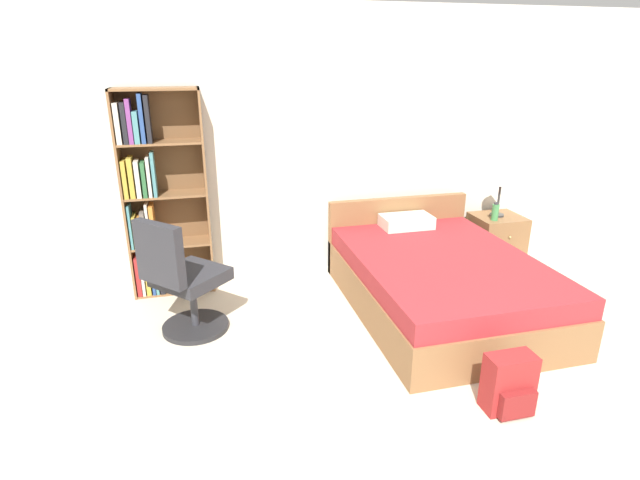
# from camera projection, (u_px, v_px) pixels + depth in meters

# --- Properties ---
(wall_back) EXTENTS (9.00, 0.06, 2.60)m
(wall_back) POSITION_uv_depth(u_px,v_px,m) (334.00, 145.00, 4.94)
(wall_back) COLOR silver
(wall_back) RESTS_ON ground_plane
(bookshelf) EXTENTS (0.74, 0.28, 1.88)m
(bookshelf) POSITION_uv_depth(u_px,v_px,m) (154.00, 198.00, 4.49)
(bookshelf) COLOR brown
(bookshelf) RESTS_ON ground_plane
(bed) EXTENTS (1.48, 2.10, 0.76)m
(bed) POSITION_uv_depth(u_px,v_px,m) (438.00, 279.00, 4.42)
(bed) COLOR brown
(bed) RESTS_ON ground_plane
(office_chair) EXTENTS (0.72, 0.72, 1.00)m
(office_chair) POSITION_uv_depth(u_px,v_px,m) (183.00, 282.00, 3.91)
(office_chair) COLOR #232326
(office_chair) RESTS_ON ground_plane
(nightstand) EXTENTS (0.50, 0.48, 0.52)m
(nightstand) POSITION_uv_depth(u_px,v_px,m) (496.00, 239.00, 5.41)
(nightstand) COLOR brown
(nightstand) RESTS_ON ground_plane
(table_lamp) EXTENTS (0.20, 0.20, 0.48)m
(table_lamp) POSITION_uv_depth(u_px,v_px,m) (501.00, 181.00, 5.19)
(table_lamp) COLOR #333333
(table_lamp) RESTS_ON nightstand
(water_bottle) EXTENTS (0.07, 0.07, 0.19)m
(water_bottle) POSITION_uv_depth(u_px,v_px,m) (495.00, 212.00, 5.15)
(water_bottle) COLOR #3F8C4C
(water_bottle) RESTS_ON nightstand
(backpack_red) EXTENTS (0.31, 0.22, 0.39)m
(backpack_red) POSITION_uv_depth(u_px,v_px,m) (509.00, 385.00, 3.13)
(backpack_red) COLOR maroon
(backpack_red) RESTS_ON ground_plane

